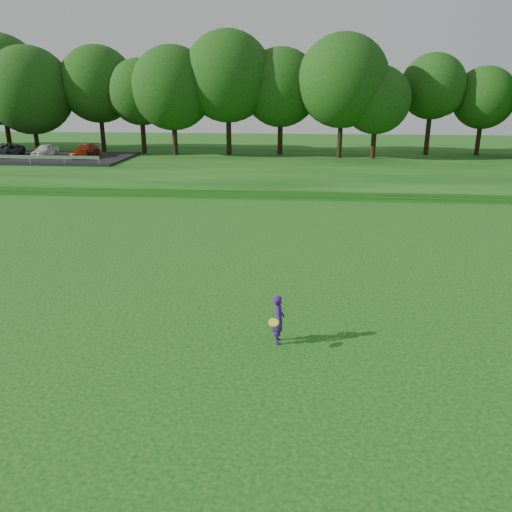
{
  "coord_description": "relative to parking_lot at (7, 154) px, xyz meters",
  "views": [
    {
      "loc": [
        4.43,
        -13.74,
        7.09
      ],
      "look_at": [
        2.95,
        3.35,
        1.3
      ],
      "focal_mm": 35.0,
      "sensor_mm": 36.0,
      "label": 1
    }
  ],
  "objects": [
    {
      "name": "woman",
      "position": [
        27.69,
        -33.46,
        -0.3
      ],
      "size": [
        0.46,
        0.96,
        1.48
      ],
      "color": "#3A1970",
      "rests_on": "ground"
    },
    {
      "name": "berm",
      "position": [
        23.74,
        1.19,
        -0.73
      ],
      "size": [
        130.0,
        30.0,
        0.6
      ],
      "primitive_type": "cube",
      "color": "#0D470F",
      "rests_on": "ground"
    },
    {
      "name": "walking_path",
      "position": [
        23.74,
        -12.81,
        -1.01
      ],
      "size": [
        130.0,
        1.6,
        0.04
      ],
      "primitive_type": "cube",
      "color": "gray",
      "rests_on": "ground"
    },
    {
      "name": "parking_lot",
      "position": [
        0.0,
        0.0,
        0.0
      ],
      "size": [
        24.0,
        9.0,
        1.38
      ],
      "color": "black",
      "rests_on": "berm"
    },
    {
      "name": "ground",
      "position": [
        23.74,
        -32.81,
        -1.03
      ],
      "size": [
        140.0,
        140.0,
        0.0
      ],
      "primitive_type": "plane",
      "color": "#0D470F",
      "rests_on": "ground"
    },
    {
      "name": "treeline",
      "position": [
        23.74,
        5.19,
        7.07
      ],
      "size": [
        104.0,
        7.0,
        15.0
      ],
      "primitive_type": null,
      "color": "#0F420F",
      "rests_on": "berm"
    }
  ]
}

